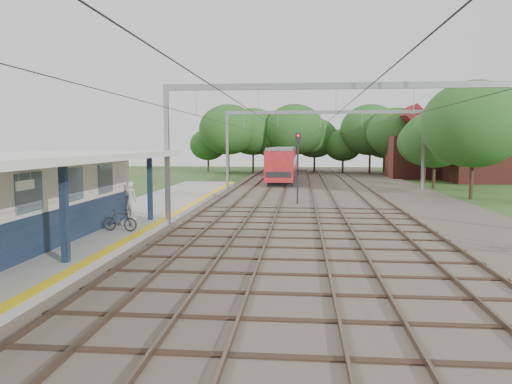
{
  "coord_description": "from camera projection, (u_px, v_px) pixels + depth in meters",
  "views": [
    {
      "loc": [
        1.62,
        -9.09,
        4.15
      ],
      "look_at": [
        -0.77,
        16.91,
        1.6
      ],
      "focal_mm": 35.0,
      "sensor_mm": 36.0,
      "label": 1
    }
  ],
  "objects": [
    {
      "name": "ground",
      "position": [
        216.0,
        360.0,
        9.56
      ],
      "size": [
        160.0,
        160.0,
        0.0
      ],
      "primitive_type": "plane",
      "color": "#2D4C1E",
      "rests_on": "ground"
    },
    {
      "name": "ballast_bed",
      "position": [
        332.0,
        196.0,
        38.92
      ],
      "size": [
        18.0,
        90.0,
        0.1
      ],
      "primitive_type": "cube",
      "color": "#473D33",
      "rests_on": "ground"
    },
    {
      "name": "platform",
      "position": [
        112.0,
        226.0,
        24.1
      ],
      "size": [
        5.0,
        52.0,
        0.35
      ],
      "primitive_type": "cube",
      "color": "gray",
      "rests_on": "ground"
    },
    {
      "name": "yellow_stripe",
      "position": [
        157.0,
        223.0,
        23.88
      ],
      "size": [
        0.45,
        52.0,
        0.01
      ],
      "primitive_type": "cube",
      "color": "yellow",
      "rests_on": "platform"
    },
    {
      "name": "canopy",
      "position": [
        6.0,
        159.0,
        15.86
      ],
      "size": [
        6.4,
        20.0,
        3.44
      ],
      "color": "#101D34",
      "rests_on": "platform"
    },
    {
      "name": "rail_tracks",
      "position": [
        300.0,
        194.0,
        39.14
      ],
      "size": [
        11.8,
        88.0,
        0.15
      ],
      "color": "brown",
      "rests_on": "ballast_bed"
    },
    {
      "name": "catenary_system",
      "position": [
        328.0,
        123.0,
        33.77
      ],
      "size": [
        17.22,
        88.0,
        7.0
      ],
      "color": "gray",
      "rests_on": "ground"
    },
    {
      "name": "tree_band",
      "position": [
        319.0,
        138.0,
        65.34
      ],
      "size": [
        31.72,
        30.88,
        8.82
      ],
      "color": "#382619",
      "rests_on": "ground"
    },
    {
      "name": "house_near",
      "position": [
        485.0,
        154.0,
        52.95
      ],
      "size": [
        7.0,
        6.12,
        7.89
      ],
      "color": "brown",
      "rests_on": "ground"
    },
    {
      "name": "house_far",
      "position": [
        423.0,
        151.0,
        59.33
      ],
      "size": [
        8.0,
        6.12,
        8.66
      ],
      "color": "brown",
      "rests_on": "ground"
    },
    {
      "name": "person",
      "position": [
        131.0,
        200.0,
        24.92
      ],
      "size": [
        0.83,
        0.71,
        1.93
      ],
      "primitive_type": "imported",
      "rotation": [
        0.0,
        0.0,
        2.72
      ],
      "color": "beige",
      "rests_on": "platform"
    },
    {
      "name": "bicycle",
      "position": [
        120.0,
        220.0,
        21.58
      ],
      "size": [
        1.62,
        0.64,
        0.95
      ],
      "primitive_type": "imported",
      "rotation": [
        0.0,
        0.0,
        1.44
      ],
      "color": "black",
      "rests_on": "platform"
    },
    {
      "name": "train",
      "position": [
        285.0,
        160.0,
        62.6
      ],
      "size": [
        2.75,
        34.27,
        3.63
      ],
      "color": "black",
      "rests_on": "ballast_bed"
    },
    {
      "name": "signal_post",
      "position": [
        298.0,
        158.0,
        33.22
      ],
      "size": [
        0.35,
        0.29,
        4.82
      ],
      "rotation": [
        0.0,
        0.0,
        -0.1
      ],
      "color": "black",
      "rests_on": "ground"
    }
  ]
}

